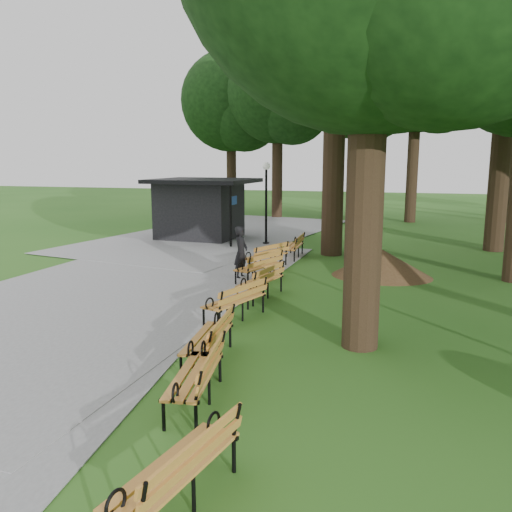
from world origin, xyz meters
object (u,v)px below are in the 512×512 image
(bench_3, at_px, (235,301))
(bench_6, at_px, (266,256))
(bench_7, at_px, (293,246))
(lawn_tree_4, at_px, (512,22))
(dirt_mound, at_px, (382,263))
(bench_4, at_px, (260,281))
(person, at_px, (241,253))
(kiosk, at_px, (200,209))
(bench_2, at_px, (207,339))
(bench_0, at_px, (175,469))
(bench_1, at_px, (194,376))
(lamp_post, at_px, (266,186))
(bench_5, at_px, (258,267))

(bench_3, bearing_deg, bench_6, -153.53)
(bench_6, relative_size, bench_7, 1.00)
(lawn_tree_4, bearing_deg, bench_3, -121.09)
(dirt_mound, relative_size, lawn_tree_4, 0.21)
(bench_3, distance_m, bench_4, 2.01)
(person, xyz_separation_m, bench_6, (0.36, 1.50, -0.35))
(person, distance_m, kiosk, 8.43)
(kiosk, xyz_separation_m, bench_2, (5.81, -13.79, -0.92))
(bench_0, xyz_separation_m, bench_6, (-2.29, 11.87, 0.00))
(bench_1, bearing_deg, bench_0, 9.17)
(bench_3, distance_m, bench_7, 7.67)
(bench_3, bearing_deg, lamp_post, -150.21)
(person, height_order, lawn_tree_4, lawn_tree_4)
(bench_5, bearing_deg, bench_2, 27.52)
(bench_0, relative_size, bench_4, 1.00)
(bench_2, distance_m, bench_4, 4.57)
(kiosk, relative_size, bench_3, 2.28)
(lawn_tree_4, bearing_deg, bench_2, -115.11)
(bench_1, xyz_separation_m, bench_4, (-0.73, 6.12, 0.00))
(kiosk, bearing_deg, lawn_tree_4, 3.87)
(bench_1, relative_size, bench_6, 1.00)
(kiosk, height_order, bench_2, kiosk)
(bench_1, height_order, bench_5, same)
(person, xyz_separation_m, bench_0, (2.65, -10.37, -0.35))
(person, height_order, bench_6, person)
(bench_4, bearing_deg, bench_2, 15.27)
(dirt_mound, xyz_separation_m, bench_2, (-2.59, -8.05, 0.02))
(kiosk, bearing_deg, bench_6, -48.08)
(bench_5, bearing_deg, person, -90.00)
(bench_3, xyz_separation_m, bench_5, (-0.54, 3.80, 0.00))
(bench_7, distance_m, lawn_tree_4, 11.55)
(bench_0, xyz_separation_m, bench_5, (-2.04, 10.15, 0.00))
(bench_0, bearing_deg, dirt_mound, -175.79)
(bench_1, distance_m, bench_7, 11.83)
(person, height_order, bench_4, person)
(person, relative_size, lawn_tree_4, 0.13)
(bench_3, bearing_deg, bench_0, 31.63)
(kiosk, bearing_deg, bench_1, -65.26)
(lawn_tree_4, bearing_deg, lamp_post, -173.10)
(dirt_mound, distance_m, bench_6, 3.73)
(dirt_mound, distance_m, bench_7, 3.94)
(bench_3, relative_size, bench_6, 1.00)
(person, bearing_deg, bench_2, -163.15)
(person, distance_m, lawn_tree_4, 13.46)
(dirt_mound, relative_size, bench_4, 1.35)
(person, bearing_deg, bench_6, -9.51)
(bench_2, bearing_deg, bench_6, -177.85)
(bench_5, bearing_deg, bench_6, -152.12)
(person, xyz_separation_m, bench_3, (1.15, -4.02, -0.35))
(lamp_post, relative_size, bench_2, 1.82)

